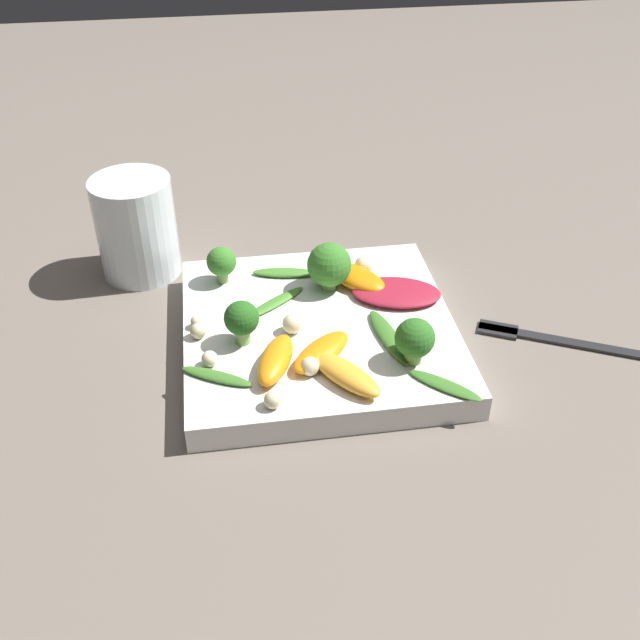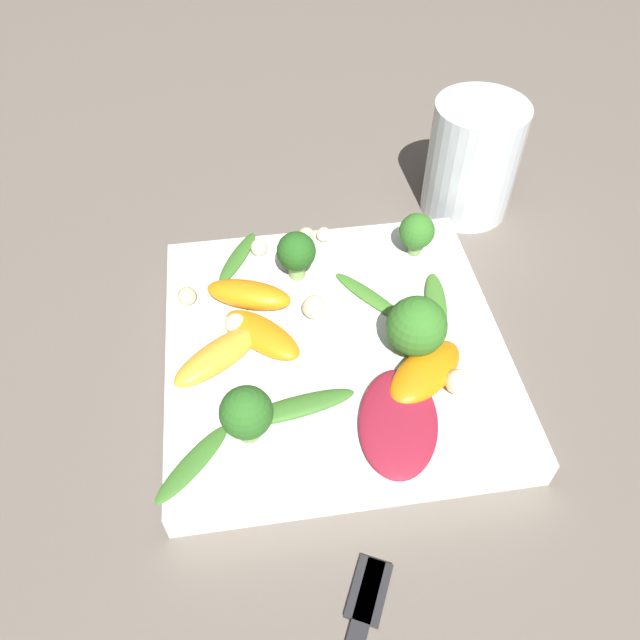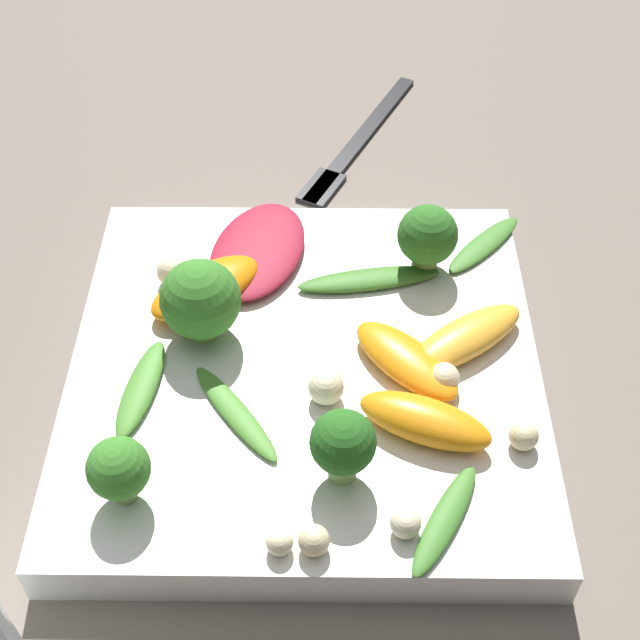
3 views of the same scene
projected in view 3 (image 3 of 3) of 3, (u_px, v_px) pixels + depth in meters
ground_plane at (305, 389)px, 0.50m from camera, size 2.40×2.40×0.00m
plate at (305, 375)px, 0.49m from camera, size 0.25×0.25×0.03m
fork at (350, 150)px, 0.64m from camera, size 0.09×0.16×0.01m
radicchio_leaf_0 at (258, 250)px, 0.53m from camera, size 0.07×0.10×0.01m
orange_segment_0 at (465, 338)px, 0.48m from camera, size 0.08×0.07×0.02m
orange_segment_1 at (425, 421)px, 0.44m from camera, size 0.07×0.05×0.02m
orange_segment_2 at (206, 288)px, 0.51m from camera, size 0.08×0.07×0.02m
orange_segment_3 at (406, 360)px, 0.47m from camera, size 0.07×0.07×0.01m
broccoli_floret_0 at (200, 300)px, 0.47m from camera, size 0.04×0.04×0.05m
broccoli_floret_1 at (119, 470)px, 0.41m from camera, size 0.03×0.03×0.04m
broccoli_floret_2 at (343, 444)px, 0.41m from camera, size 0.03×0.03×0.04m
broccoli_floret_3 at (427, 237)px, 0.51m from camera, size 0.04×0.04×0.04m
arugula_sprig_0 at (369, 279)px, 0.52m from camera, size 0.09×0.03×0.01m
arugula_sprig_1 at (445, 520)px, 0.41m from camera, size 0.04×0.06×0.01m
arugula_sprig_2 at (235, 413)px, 0.45m from camera, size 0.05×0.07×0.00m
arugula_sprig_3 at (141, 388)px, 0.46m from camera, size 0.03×0.07×0.01m
arugula_sprig_4 at (484, 244)px, 0.54m from camera, size 0.06×0.06×0.00m
macadamia_nut_0 at (326, 387)px, 0.45m from camera, size 0.02×0.02×0.02m
macadamia_nut_1 at (280, 542)px, 0.40m from camera, size 0.01×0.01×0.01m
macadamia_nut_2 at (444, 378)px, 0.46m from camera, size 0.02×0.02×0.02m
macadamia_nut_3 at (524, 436)px, 0.44m from camera, size 0.01×0.01×0.01m
macadamia_nut_4 at (406, 523)px, 0.40m from camera, size 0.01×0.01×0.01m
macadamia_nut_5 at (173, 271)px, 0.51m from camera, size 0.02×0.02×0.02m
macadamia_nut_6 at (314, 540)px, 0.40m from camera, size 0.01×0.01×0.01m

